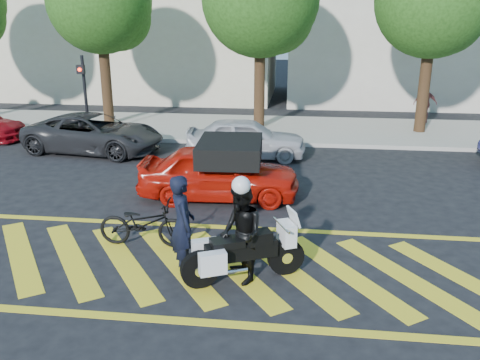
# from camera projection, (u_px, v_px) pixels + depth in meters

# --- Properties ---
(ground) EXTENTS (90.00, 90.00, 0.00)m
(ground) POSITION_uv_depth(u_px,v_px,m) (207.00, 266.00, 10.00)
(ground) COLOR black
(ground) RESTS_ON ground
(sidewalk) EXTENTS (60.00, 5.00, 0.15)m
(sidewalk) POSITION_uv_depth(u_px,v_px,m) (259.00, 129.00, 21.27)
(sidewalk) COLOR #9E998E
(sidewalk) RESTS_ON ground
(crosswalk) EXTENTS (12.33, 4.00, 0.01)m
(crosswalk) POSITION_uv_depth(u_px,v_px,m) (205.00, 266.00, 10.00)
(crosswalk) COLOR yellow
(crosswalk) RESTS_ON ground
(building_left) EXTENTS (16.00, 8.00, 10.00)m
(building_left) POSITION_uv_depth(u_px,v_px,m) (134.00, 7.00, 29.10)
(building_left) COLOR beige
(building_left) RESTS_ON ground
(tree_left) EXTENTS (4.20, 4.20, 7.26)m
(tree_left) POSITION_uv_depth(u_px,v_px,m) (103.00, 5.00, 20.50)
(tree_left) COLOR black
(tree_left) RESTS_ON ground
(tree_center) EXTENTS (4.60, 4.60, 7.56)m
(tree_center) POSITION_uv_depth(u_px,v_px,m) (264.00, 2.00, 19.73)
(tree_center) COLOR black
(tree_center) RESTS_ON ground
(tree_right) EXTENTS (4.40, 4.40, 7.41)m
(tree_right) POSITION_uv_depth(u_px,v_px,m) (437.00, 3.00, 19.01)
(tree_right) COLOR black
(tree_right) RESTS_ON ground
(signal_pole) EXTENTS (0.28, 0.43, 3.20)m
(signal_pole) POSITION_uv_depth(u_px,v_px,m) (84.00, 90.00, 19.30)
(signal_pole) COLOR black
(signal_pole) RESTS_ON ground
(officer_bike) EXTENTS (0.72, 0.84, 1.94)m
(officer_bike) POSITION_uv_depth(u_px,v_px,m) (183.00, 225.00, 9.50)
(officer_bike) COLOR black
(officer_bike) RESTS_ON ground
(bicycle) EXTENTS (1.93, 0.68, 1.01)m
(bicycle) POSITION_uv_depth(u_px,v_px,m) (144.00, 223.00, 10.72)
(bicycle) COLOR black
(bicycle) RESTS_ON ground
(police_motorcycle) EXTENTS (2.23, 1.31, 1.05)m
(police_motorcycle) POSITION_uv_depth(u_px,v_px,m) (242.00, 253.00, 9.28)
(police_motorcycle) COLOR black
(police_motorcycle) RESTS_ON ground
(officer_moto) EXTENTS (1.02, 1.12, 1.87)m
(officer_moto) POSITION_uv_depth(u_px,v_px,m) (241.00, 234.00, 9.18)
(officer_moto) COLOR black
(officer_moto) RESTS_ON ground
(red_convertible) EXTENTS (4.29, 1.89, 1.44)m
(red_convertible) POSITION_uv_depth(u_px,v_px,m) (219.00, 172.00, 13.41)
(red_convertible) COLOR #BB1308
(red_convertible) RESTS_ON ground
(parked_mid_left) EXTENTS (5.14, 2.90, 1.35)m
(parked_mid_left) POSITION_uv_depth(u_px,v_px,m) (94.00, 133.00, 17.88)
(parked_mid_left) COLOR black
(parked_mid_left) RESTS_ON ground
(parked_mid_right) EXTENTS (4.16, 1.96, 1.37)m
(parked_mid_right) POSITION_uv_depth(u_px,v_px,m) (246.00, 138.00, 17.14)
(parked_mid_right) COLOR #B5B4B8
(parked_mid_right) RESTS_ON ground
(pedestrian_right) EXTENTS (1.00, 0.50, 1.65)m
(pedestrian_right) POSITION_uv_depth(u_px,v_px,m) (425.00, 104.00, 21.85)
(pedestrian_right) COLOR brown
(pedestrian_right) RESTS_ON sidewalk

